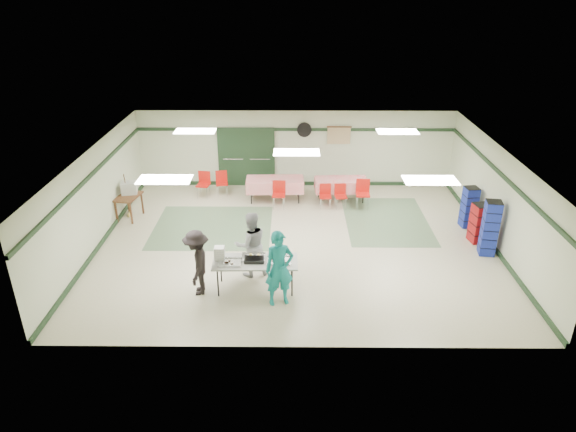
{
  "coord_description": "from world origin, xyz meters",
  "views": [
    {
      "loc": [
        -0.12,
        -12.82,
        6.84
      ],
      "look_at": [
        -0.22,
        -0.3,
        0.98
      ],
      "focal_mm": 32.0,
      "sensor_mm": 36.0,
      "label": 1
    }
  ],
  "objects_px": {
    "volunteer_dark": "(197,263)",
    "chair_d": "(279,191)",
    "dining_table_a": "(341,184)",
    "chair_a": "(340,193)",
    "crate_stack_blue_b": "(490,228)",
    "volunteer_grey": "(251,244)",
    "volunteer_teal": "(279,269)",
    "printer_table": "(128,199)",
    "serving_table": "(255,263)",
    "office_printer": "(129,188)",
    "broom": "(127,194)",
    "crate_stack_red": "(480,223)",
    "chair_c": "(363,191)",
    "chair_b": "(325,193)",
    "chair_loose_b": "(204,182)",
    "crate_stack_blue_a": "(469,207)",
    "chair_loose_a": "(222,180)",
    "dining_table_b": "(275,184)"
  },
  "relations": [
    {
      "from": "chair_b",
      "to": "crate_stack_blue_b",
      "type": "bearing_deg",
      "value": -37.29
    },
    {
      "from": "volunteer_dark",
      "to": "broom",
      "type": "xyz_separation_m",
      "value": [
        -2.91,
        4.34,
        -0.09
      ]
    },
    {
      "from": "dining_table_a",
      "to": "office_printer",
      "type": "distance_m",
      "value": 6.79
    },
    {
      "from": "serving_table",
      "to": "office_printer",
      "type": "relative_size",
      "value": 4.41
    },
    {
      "from": "volunteer_teal",
      "to": "chair_a",
      "type": "relative_size",
      "value": 2.28
    },
    {
      "from": "broom",
      "to": "volunteer_grey",
      "type": "bearing_deg",
      "value": -50.82
    },
    {
      "from": "serving_table",
      "to": "volunteer_teal",
      "type": "distance_m",
      "value": 0.84
    },
    {
      "from": "volunteer_dark",
      "to": "chair_d",
      "type": "distance_m",
      "value": 5.34
    },
    {
      "from": "crate_stack_blue_b",
      "to": "chair_loose_b",
      "type": "bearing_deg",
      "value": 154.48
    },
    {
      "from": "chair_c",
      "to": "crate_stack_blue_b",
      "type": "bearing_deg",
      "value": -42.75
    },
    {
      "from": "printer_table",
      "to": "chair_a",
      "type": "bearing_deg",
      "value": 18.1
    },
    {
      "from": "chair_d",
      "to": "chair_loose_b",
      "type": "height_order",
      "value": "chair_loose_b"
    },
    {
      "from": "chair_c",
      "to": "crate_stack_red",
      "type": "distance_m",
      "value": 3.81
    },
    {
      "from": "chair_d",
      "to": "chair_loose_a",
      "type": "relative_size",
      "value": 1.05
    },
    {
      "from": "serving_table",
      "to": "printer_table",
      "type": "relative_size",
      "value": 1.97
    },
    {
      "from": "chair_loose_b",
      "to": "crate_stack_red",
      "type": "relative_size",
      "value": 0.77
    },
    {
      "from": "dining_table_a",
      "to": "broom",
      "type": "xyz_separation_m",
      "value": [
        -6.74,
        -1.25,
        0.15
      ]
    },
    {
      "from": "chair_a",
      "to": "chair_d",
      "type": "xyz_separation_m",
      "value": [
        -1.99,
        0.01,
        0.06
      ]
    },
    {
      "from": "volunteer_dark",
      "to": "serving_table",
      "type": "bearing_deg",
      "value": 92.73
    },
    {
      "from": "volunteer_grey",
      "to": "crate_stack_blue_a",
      "type": "relative_size",
      "value": 1.36
    },
    {
      "from": "volunteer_teal",
      "to": "chair_a",
      "type": "distance_m",
      "value": 5.75
    },
    {
      "from": "volunteer_grey",
      "to": "broom",
      "type": "distance_m",
      "value": 5.4
    },
    {
      "from": "broom",
      "to": "chair_a",
      "type": "bearing_deg",
      "value": -4.55
    },
    {
      "from": "dining_table_a",
      "to": "chair_a",
      "type": "relative_size",
      "value": 2.2
    },
    {
      "from": "chair_d",
      "to": "printer_table",
      "type": "xyz_separation_m",
      "value": [
        -4.61,
        -0.89,
        0.11
      ]
    },
    {
      "from": "volunteer_teal",
      "to": "crate_stack_blue_a",
      "type": "xyz_separation_m",
      "value": [
        5.55,
        4.04,
        -0.28
      ]
    },
    {
      "from": "chair_c",
      "to": "chair_loose_b",
      "type": "xyz_separation_m",
      "value": [
        -5.28,
        0.84,
        -0.03
      ]
    },
    {
      "from": "volunteer_grey",
      "to": "chair_a",
      "type": "xyz_separation_m",
      "value": [
        2.58,
        4.18,
        -0.37
      ]
    },
    {
      "from": "volunteer_dark",
      "to": "chair_d",
      "type": "height_order",
      "value": "volunteer_dark"
    },
    {
      "from": "volunteer_dark",
      "to": "chair_loose_b",
      "type": "height_order",
      "value": "volunteer_dark"
    },
    {
      "from": "chair_d",
      "to": "dining_table_b",
      "type": "bearing_deg",
      "value": 107.17
    },
    {
      "from": "crate_stack_blue_b",
      "to": "broom",
      "type": "relative_size",
      "value": 1.12
    },
    {
      "from": "volunteer_dark",
      "to": "chair_d",
      "type": "xyz_separation_m",
      "value": [
        1.78,
        5.02,
        -0.27
      ]
    },
    {
      "from": "chair_b",
      "to": "chair_d",
      "type": "bearing_deg",
      "value": 178.69
    },
    {
      "from": "volunteer_dark",
      "to": "office_printer",
      "type": "relative_size",
      "value": 3.55
    },
    {
      "from": "chair_b",
      "to": "serving_table",
      "type": "bearing_deg",
      "value": -112.76
    },
    {
      "from": "office_printer",
      "to": "crate_stack_red",
      "type": "bearing_deg",
      "value": -20.8
    },
    {
      "from": "office_printer",
      "to": "dining_table_b",
      "type": "bearing_deg",
      "value": 4.07
    },
    {
      "from": "chair_a",
      "to": "chair_loose_b",
      "type": "distance_m",
      "value": 4.64
    },
    {
      "from": "serving_table",
      "to": "volunteer_dark",
      "type": "xyz_separation_m",
      "value": [
        -1.34,
        -0.17,
        0.09
      ]
    },
    {
      "from": "chair_d",
      "to": "printer_table",
      "type": "distance_m",
      "value": 4.7
    },
    {
      "from": "chair_a",
      "to": "crate_stack_blue_a",
      "type": "xyz_separation_m",
      "value": [
        3.7,
        -1.38,
        0.14
      ]
    },
    {
      "from": "crate_stack_blue_b",
      "to": "chair_loose_a",
      "type": "bearing_deg",
      "value": 151.68
    },
    {
      "from": "volunteer_grey",
      "to": "chair_d",
      "type": "bearing_deg",
      "value": -117.18
    },
    {
      "from": "office_printer",
      "to": "broom",
      "type": "xyz_separation_m",
      "value": [
        -0.08,
        -0.0,
        -0.21
      ]
    },
    {
      "from": "crate_stack_blue_b",
      "to": "volunteer_grey",
      "type": "bearing_deg",
      "value": -170.08
    },
    {
      "from": "volunteer_dark",
      "to": "chair_a",
      "type": "relative_size",
      "value": 2.04
    },
    {
      "from": "printer_table",
      "to": "chair_c",
      "type": "bearing_deg",
      "value": 17.48
    },
    {
      "from": "serving_table",
      "to": "volunteer_grey",
      "type": "bearing_deg",
      "value": 101.22
    },
    {
      "from": "volunteer_grey",
      "to": "chair_loose_b",
      "type": "bearing_deg",
      "value": -87.75
    }
  ]
}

